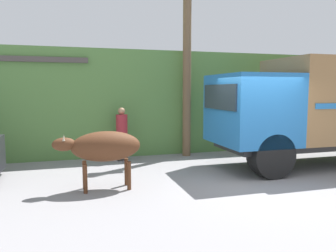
{
  "coord_description": "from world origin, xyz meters",
  "views": [
    {
      "loc": [
        -4.16,
        -6.74,
        2.18
      ],
      "look_at": [
        -1.96,
        0.77,
        1.33
      ],
      "focal_mm": 35.0,
      "sensor_mm": 36.0,
      "label": 1
    }
  ],
  "objects": [
    {
      "name": "building_backdrop",
      "position": [
        -5.81,
        5.1,
        1.61
      ],
      "size": [
        4.34,
        2.7,
        3.18
      ],
      "color": "#C6B793",
      "rests_on": "ground_plane"
    },
    {
      "name": "brown_cow",
      "position": [
        -3.52,
        0.43,
        0.95
      ],
      "size": [
        1.88,
        0.67,
        1.3
      ],
      "rotation": [
        0.0,
        0.0,
        0.02
      ],
      "color": "#512D19",
      "rests_on": "ground_plane"
    },
    {
      "name": "cargo_truck",
      "position": [
        2.75,
        1.08,
        1.73
      ],
      "size": [
        6.2,
        2.24,
        3.07
      ],
      "rotation": [
        0.0,
        0.0,
        0.03
      ],
      "color": "#2D2D2D",
      "rests_on": "ground_plane"
    },
    {
      "name": "hillside_embankment",
      "position": [
        0.0,
        6.74,
        1.75
      ],
      "size": [
        32.0,
        5.79,
        3.5
      ],
      "color": "#568442",
      "rests_on": "ground_plane"
    },
    {
      "name": "utility_pole",
      "position": [
        -0.51,
        3.49,
        3.08
      ],
      "size": [
        0.9,
        0.27,
        5.96
      ],
      "color": "brown",
      "rests_on": "ground_plane"
    },
    {
      "name": "pedestrian_on_hill",
      "position": [
        -2.7,
        3.31,
        0.91
      ],
      "size": [
        0.47,
        0.47,
        1.66
      ],
      "rotation": [
        0.0,
        0.0,
        3.58
      ],
      "color": "#38332D",
      "rests_on": "ground_plane"
    },
    {
      "name": "ground_plane",
      "position": [
        0.0,
        0.0,
        0.0
      ],
      "size": [
        60.0,
        60.0,
        0.0
      ],
      "primitive_type": "plane",
      "color": "gray"
    }
  ]
}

